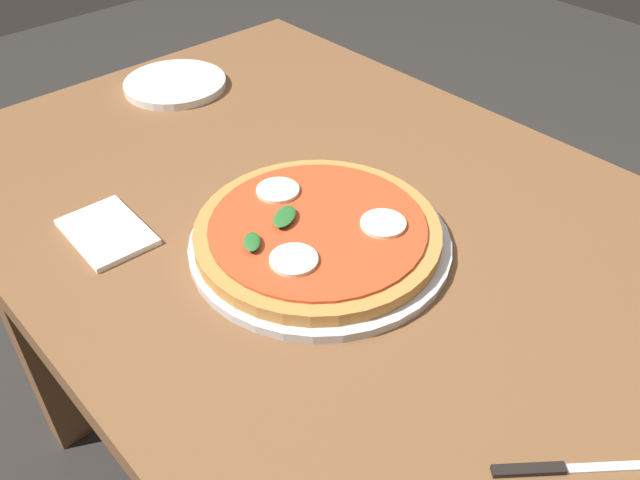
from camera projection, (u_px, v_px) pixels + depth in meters
name	position (u px, v px, depth m)	size (l,w,h in m)	color
dining_table	(365.00, 299.00, 0.94)	(1.35, 0.81, 0.76)	brown
serving_tray	(320.00, 242.00, 0.85)	(0.34, 0.34, 0.01)	silver
pizza	(317.00, 231.00, 0.84)	(0.32, 0.32, 0.03)	#C6843F
plate_white	(175.00, 84.00, 1.20)	(0.18, 0.18, 0.01)	white
napkin	(107.00, 232.00, 0.87)	(0.13, 0.09, 0.01)	white
knife	(562.00, 468.00, 0.60)	(0.12, 0.14, 0.01)	black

